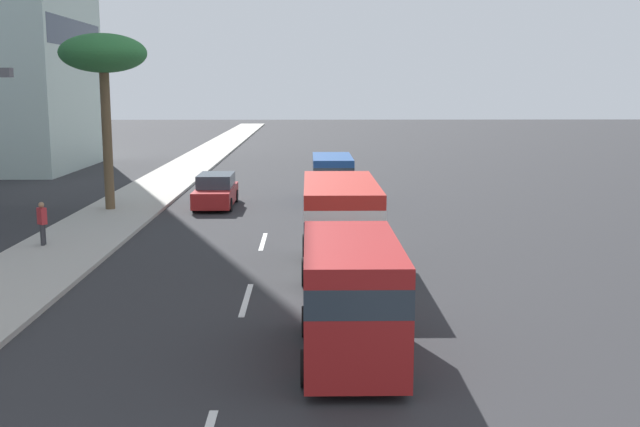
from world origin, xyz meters
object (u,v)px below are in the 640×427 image
van_third (332,176)px  pedestrian_near_lamp (42,222)px  minibus_fourth (340,222)px  palm_tree (103,57)px  van_second (351,293)px  car_lead (216,191)px

van_third → pedestrian_near_lamp: van_third is taller
van_third → minibus_fourth: minibus_fourth is taller
pedestrian_near_lamp → palm_tree: (8.13, -0.27, 6.08)m
minibus_fourth → van_third: bearing=-0.9°
van_third → minibus_fourth: 14.51m
van_second → car_lead: bearing=14.5°
van_third → pedestrian_near_lamp: bearing=135.9°
car_lead → pedestrian_near_lamp: (-9.65, 5.00, 0.25)m
van_second → palm_tree: bearing=27.7°
car_lead → palm_tree: bearing=-72.1°
minibus_fourth → palm_tree: 16.39m
car_lead → van_second: (-20.82, -5.39, 0.71)m
van_third → palm_tree: 12.27m
car_lead → minibus_fourth: minibus_fourth is taller
pedestrian_near_lamp → palm_tree: palm_tree is taller
van_third → palm_tree: size_ratio=0.62×
pedestrian_near_lamp → van_second: bearing=-6.4°
car_lead → pedestrian_near_lamp: pedestrian_near_lamp is taller
van_second → pedestrian_near_lamp: 15.26m
van_third → minibus_fourth: size_ratio=0.81×
palm_tree → minibus_fourth: bearing=-138.6°
van_second → pedestrian_near_lamp: van_second is taller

